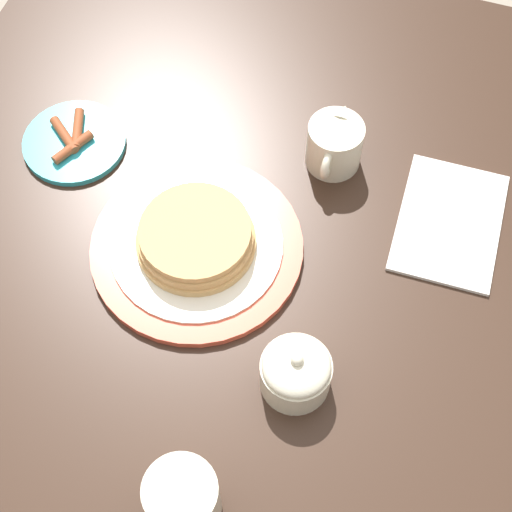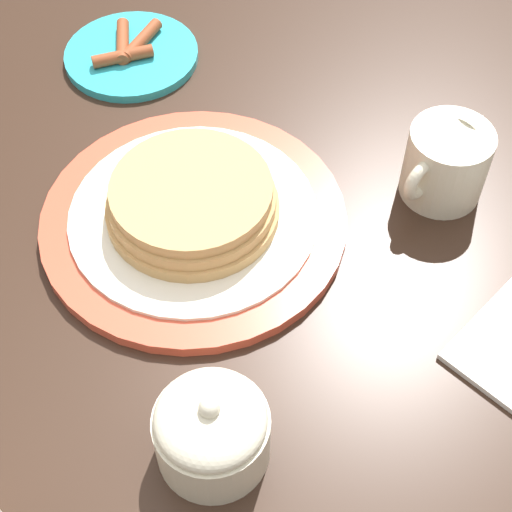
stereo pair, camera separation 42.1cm
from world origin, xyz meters
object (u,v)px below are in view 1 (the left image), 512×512
(sugar_bowl, at_px, (296,371))
(pancake_plate, at_px, (196,243))
(coffee_mug, at_px, (182,502))
(napkin, at_px, (449,222))
(side_plate_bacon, at_px, (74,141))
(creamer_pitcher, at_px, (335,144))

(sugar_bowl, bearing_deg, pancake_plate, -127.60)
(pancake_plate, relative_size, sugar_bowl, 3.30)
(coffee_mug, distance_m, napkin, 0.52)
(pancake_plate, xyz_separation_m, coffee_mug, (0.33, 0.11, 0.03))
(sugar_bowl, relative_size, napkin, 0.44)
(sugar_bowl, bearing_deg, napkin, 154.82)
(coffee_mug, relative_size, napkin, 0.57)
(pancake_plate, distance_m, side_plate_bacon, 0.26)
(sugar_bowl, distance_m, napkin, 0.32)
(creamer_pitcher, xyz_separation_m, napkin, (0.05, 0.18, -0.04))
(sugar_bowl, bearing_deg, side_plate_bacon, -121.14)
(coffee_mug, xyz_separation_m, creamer_pitcher, (-0.53, 0.03, -0.01))
(pancake_plate, height_order, creamer_pitcher, creamer_pitcher)
(side_plate_bacon, relative_size, creamer_pitcher, 1.32)
(pancake_plate, bearing_deg, coffee_mug, 18.19)
(sugar_bowl, height_order, napkin, sugar_bowl)
(side_plate_bacon, xyz_separation_m, sugar_bowl, (0.25, 0.41, 0.03))
(side_plate_bacon, xyz_separation_m, coffee_mug, (0.44, 0.34, 0.04))
(coffee_mug, bearing_deg, sugar_bowl, 158.78)
(coffee_mug, xyz_separation_m, napkin, (-0.48, 0.21, -0.04))
(pancake_plate, relative_size, coffee_mug, 2.52)
(napkin, bearing_deg, coffee_mug, -23.64)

